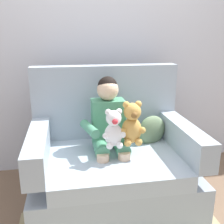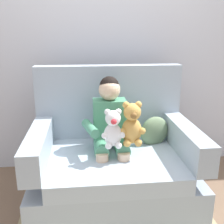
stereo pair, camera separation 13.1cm
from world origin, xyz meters
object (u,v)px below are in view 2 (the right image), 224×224
(armchair, at_px, (113,163))
(throw_pillow, at_px, (154,131))
(plush_white, at_px, (113,129))
(plush_honey, at_px, (132,125))
(seated_child, at_px, (110,124))

(armchair, height_order, throw_pillow, armchair)
(throw_pillow, bearing_deg, plush_white, -143.01)
(armchair, height_order, plush_white, armchair)
(armchair, bearing_deg, plush_white, -95.58)
(plush_honey, bearing_deg, throw_pillow, 55.53)
(plush_honey, xyz_separation_m, throw_pillow, (0.24, 0.26, -0.16))
(armchair, height_order, plush_honey, armchair)
(seated_child, bearing_deg, armchair, -57.68)
(seated_child, bearing_deg, plush_white, -97.16)
(armchair, relative_size, throw_pillow, 4.83)
(armchair, height_order, seated_child, armchair)
(plush_honey, bearing_deg, plush_white, -159.15)
(seated_child, bearing_deg, throw_pillow, 7.25)
(plush_honey, xyz_separation_m, plush_white, (-0.14, -0.03, -0.02))
(armchair, distance_m, plush_white, 0.40)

